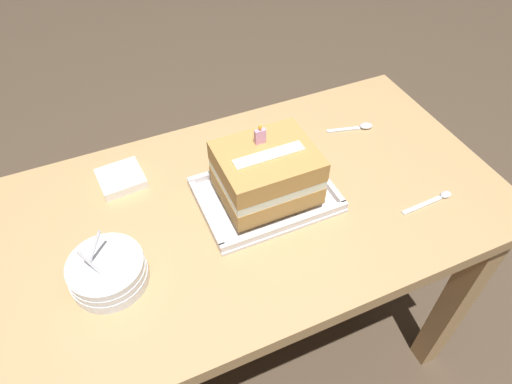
% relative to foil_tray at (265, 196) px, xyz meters
% --- Properties ---
extents(ground_plane, '(8.00, 8.00, 0.00)m').
position_rel_foil_tray_xyz_m(ground_plane, '(-0.05, -0.00, -0.72)').
color(ground_plane, '#4C3D2D').
extents(dining_table, '(1.14, 0.61, 0.71)m').
position_rel_foil_tray_xyz_m(dining_table, '(-0.05, -0.00, -0.12)').
color(dining_table, tan).
rests_on(dining_table, ground_plane).
extents(foil_tray, '(0.29, 0.21, 0.02)m').
position_rel_foil_tray_xyz_m(foil_tray, '(0.00, 0.00, 0.00)').
color(foil_tray, silver).
rests_on(foil_tray, dining_table).
extents(birthday_cake, '(0.20, 0.16, 0.16)m').
position_rel_foil_tray_xyz_m(birthday_cake, '(0.00, 0.00, 0.07)').
color(birthday_cake, '#B88746').
rests_on(birthday_cake, foil_tray).
extents(bowl_stack, '(0.14, 0.14, 0.11)m').
position_rel_foil_tray_xyz_m(bowl_stack, '(-0.35, -0.07, 0.02)').
color(bowl_stack, white).
rests_on(bowl_stack, dining_table).
extents(serving_spoon_near_tray, '(0.13, 0.02, 0.01)m').
position_rel_foil_tray_xyz_m(serving_spoon_near_tray, '(0.34, -0.16, -0.00)').
color(serving_spoon_near_tray, silver).
rests_on(serving_spoon_near_tray, dining_table).
extents(serving_spoon_by_bowls, '(0.12, 0.05, 0.01)m').
position_rel_foil_tray_xyz_m(serving_spoon_by_bowls, '(0.32, 0.12, -0.00)').
color(serving_spoon_by_bowls, silver).
rests_on(serving_spoon_by_bowls, dining_table).
extents(napkin_pile, '(0.10, 0.10, 0.02)m').
position_rel_foil_tray_xyz_m(napkin_pile, '(-0.28, 0.18, 0.00)').
color(napkin_pile, white).
rests_on(napkin_pile, dining_table).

